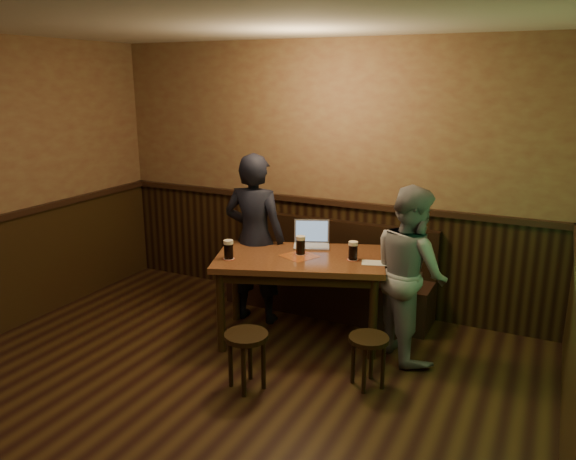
{
  "coord_description": "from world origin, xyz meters",
  "views": [
    {
      "loc": [
        2.23,
        -2.49,
        2.42
      ],
      "look_at": [
        0.11,
        1.9,
        1.08
      ],
      "focal_mm": 35.0,
      "sensor_mm": 36.0,
      "label": 1
    }
  ],
  "objects_px": {
    "bench": "(329,282)",
    "pub_table": "(299,267)",
    "person_suit": "(255,239)",
    "pint_left": "(229,249)",
    "pint_mid": "(301,245)",
    "person_grey": "(410,272)",
    "stool_left": "(246,345)",
    "pint_right": "(353,251)",
    "laptop": "(312,239)",
    "stool_right": "(369,347)"
  },
  "relations": [
    {
      "from": "pub_table",
      "to": "pint_left",
      "type": "distance_m",
      "value": 0.68
    },
    {
      "from": "person_grey",
      "to": "pint_left",
      "type": "bearing_deg",
      "value": 66.1
    },
    {
      "from": "stool_left",
      "to": "laptop",
      "type": "relative_size",
      "value": 1.11
    },
    {
      "from": "pint_right",
      "to": "person_suit",
      "type": "distance_m",
      "value": 1.07
    },
    {
      "from": "pub_table",
      "to": "pint_left",
      "type": "height_order",
      "value": "pint_left"
    },
    {
      "from": "person_suit",
      "to": "person_grey",
      "type": "bearing_deg",
      "value": 171.48
    },
    {
      "from": "pub_table",
      "to": "person_grey",
      "type": "bearing_deg",
      "value": -12.51
    },
    {
      "from": "pint_left",
      "to": "person_grey",
      "type": "xyz_separation_m",
      "value": [
        1.55,
        0.49,
        -0.14
      ]
    },
    {
      "from": "pint_right",
      "to": "laptop",
      "type": "relative_size",
      "value": 0.41
    },
    {
      "from": "pint_mid",
      "to": "person_grey",
      "type": "height_order",
      "value": "person_grey"
    },
    {
      "from": "bench",
      "to": "stool_left",
      "type": "xyz_separation_m",
      "value": [
        0.0,
        -1.75,
        0.07
      ]
    },
    {
      "from": "stool_right",
      "to": "laptop",
      "type": "xyz_separation_m",
      "value": [
        -0.9,
        0.91,
        0.54
      ]
    },
    {
      "from": "stool_right",
      "to": "pint_right",
      "type": "distance_m",
      "value": 0.95
    },
    {
      "from": "stool_left",
      "to": "stool_right",
      "type": "bearing_deg",
      "value": 27.3
    },
    {
      "from": "pint_left",
      "to": "pub_table",
      "type": "bearing_deg",
      "value": 33.31
    },
    {
      "from": "person_grey",
      "to": "stool_left",
      "type": "bearing_deg",
      "value": 97.22
    },
    {
      "from": "stool_right",
      "to": "pint_right",
      "type": "relative_size",
      "value": 2.49
    },
    {
      "from": "pint_right",
      "to": "stool_left",
      "type": "bearing_deg",
      "value": -113.14
    },
    {
      "from": "person_suit",
      "to": "pint_left",
      "type": "bearing_deg",
      "value": 87.82
    },
    {
      "from": "stool_right",
      "to": "person_grey",
      "type": "relative_size",
      "value": 0.28
    },
    {
      "from": "stool_right",
      "to": "laptop",
      "type": "relative_size",
      "value": 1.02
    },
    {
      "from": "pub_table",
      "to": "laptop",
      "type": "distance_m",
      "value": 0.4
    },
    {
      "from": "bench",
      "to": "pint_right",
      "type": "relative_size",
      "value": 12.66
    },
    {
      "from": "pint_mid",
      "to": "pint_right",
      "type": "relative_size",
      "value": 1.03
    },
    {
      "from": "pint_left",
      "to": "person_suit",
      "type": "distance_m",
      "value": 0.56
    },
    {
      "from": "pub_table",
      "to": "pint_mid",
      "type": "bearing_deg",
      "value": 83.0
    },
    {
      "from": "pint_right",
      "to": "laptop",
      "type": "distance_m",
      "value": 0.57
    },
    {
      "from": "stool_right",
      "to": "pint_right",
      "type": "height_order",
      "value": "pint_right"
    },
    {
      "from": "laptop",
      "to": "stool_left",
      "type": "bearing_deg",
      "value": -111.06
    },
    {
      "from": "pint_left",
      "to": "laptop",
      "type": "xyz_separation_m",
      "value": [
        0.51,
        0.71,
        -0.03
      ]
    },
    {
      "from": "bench",
      "to": "person_suit",
      "type": "relative_size",
      "value": 1.28
    },
    {
      "from": "pint_mid",
      "to": "person_grey",
      "type": "bearing_deg",
      "value": 4.56
    },
    {
      "from": "stool_left",
      "to": "person_suit",
      "type": "relative_size",
      "value": 0.27
    },
    {
      "from": "pub_table",
      "to": "person_suit",
      "type": "xyz_separation_m",
      "value": [
        -0.58,
        0.2,
        0.15
      ]
    },
    {
      "from": "pint_right",
      "to": "person_suit",
      "type": "height_order",
      "value": "person_suit"
    },
    {
      "from": "pub_table",
      "to": "stool_right",
      "type": "distance_m",
      "value": 1.09
    },
    {
      "from": "bench",
      "to": "person_suit",
      "type": "bearing_deg",
      "value": -136.56
    },
    {
      "from": "pub_table",
      "to": "stool_right",
      "type": "relative_size",
      "value": 4.01
    },
    {
      "from": "bench",
      "to": "pint_right",
      "type": "distance_m",
      "value": 0.99
    },
    {
      "from": "bench",
      "to": "person_suit",
      "type": "distance_m",
      "value": 0.97
    },
    {
      "from": "pub_table",
      "to": "pint_right",
      "type": "height_order",
      "value": "pint_right"
    },
    {
      "from": "stool_left",
      "to": "pint_mid",
      "type": "height_order",
      "value": "pint_mid"
    },
    {
      "from": "pub_table",
      "to": "laptop",
      "type": "bearing_deg",
      "value": 75.32
    },
    {
      "from": "bench",
      "to": "pub_table",
      "type": "bearing_deg",
      "value": -90.0
    },
    {
      "from": "stool_left",
      "to": "person_grey",
      "type": "xyz_separation_m",
      "value": [
        1.0,
        1.14,
        0.39
      ]
    },
    {
      "from": "pint_right",
      "to": "person_grey",
      "type": "bearing_deg",
      "value": 2.26
    },
    {
      "from": "pint_left",
      "to": "person_suit",
      "type": "xyz_separation_m",
      "value": [
        -0.04,
        0.55,
        -0.05
      ]
    },
    {
      "from": "bench",
      "to": "pint_left",
      "type": "xyz_separation_m",
      "value": [
        -0.54,
        -1.1,
        0.6
      ]
    },
    {
      "from": "pint_right",
      "to": "laptop",
      "type": "bearing_deg",
      "value": 154.56
    },
    {
      "from": "stool_left",
      "to": "laptop",
      "type": "xyz_separation_m",
      "value": [
        -0.04,
        1.36,
        0.5
      ]
    }
  ]
}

